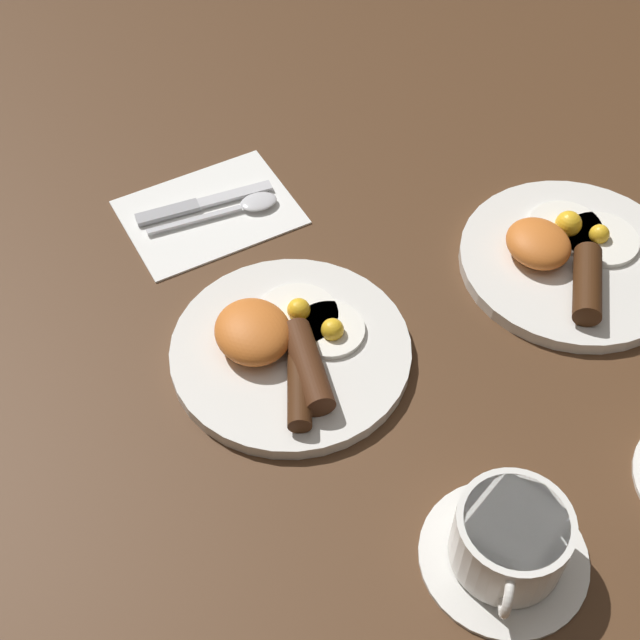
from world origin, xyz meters
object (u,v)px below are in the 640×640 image
object	(u,v)px
breakfast_plate_near	(288,348)
spoon	(244,206)
teacup_near	(509,542)
knife	(197,205)
breakfast_plate_far	(569,257)

from	to	relation	value
breakfast_plate_near	spoon	bearing A→B (deg)	167.68
teacup_near	knife	world-z (taller)	teacup_near
breakfast_plate_near	teacup_near	distance (m)	0.29
breakfast_plate_near	knife	distance (m)	0.24
breakfast_plate_near	knife	xyz separation A→B (m)	(-0.24, -0.00, -0.01)
breakfast_plate_far	teacup_near	xyz separation A→B (m)	(0.25, -0.26, 0.02)
breakfast_plate_far	spoon	distance (m)	0.37
breakfast_plate_far	spoon	world-z (taller)	breakfast_plate_far
teacup_near	knife	bearing A→B (deg)	-172.22
knife	spoon	size ratio (longest dim) A/B	1.05
teacup_near	spoon	bearing A→B (deg)	-177.23
breakfast_plate_far	teacup_near	bearing A→B (deg)	-45.49
teacup_near	spoon	xyz separation A→B (m)	(-0.50, -0.02, -0.02)
breakfast_plate_near	knife	world-z (taller)	breakfast_plate_near
teacup_near	knife	size ratio (longest dim) A/B	0.89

